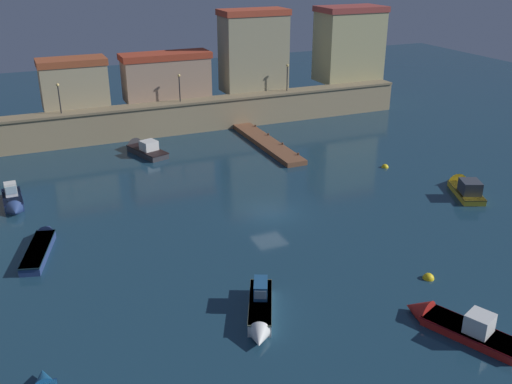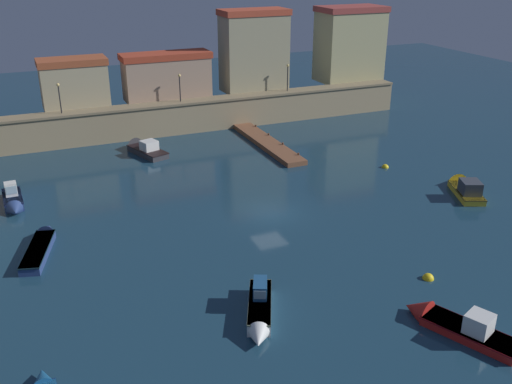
{
  "view_description": "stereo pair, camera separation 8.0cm",
  "coord_description": "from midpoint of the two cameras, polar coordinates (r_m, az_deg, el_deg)",
  "views": [
    {
      "loc": [
        -17.48,
        -37.9,
        19.39
      ],
      "look_at": [
        0.0,
        2.75,
        0.75
      ],
      "focal_mm": 40.44,
      "sensor_mm": 36.0,
      "label": 1
    },
    {
      "loc": [
        -17.41,
        -37.93,
        19.39
      ],
      "look_at": [
        0.0,
        2.75,
        0.75
      ],
      "focal_mm": 40.44,
      "sensor_mm": 36.0,
      "label": 2
    }
  ],
  "objects": [
    {
      "name": "ground_plane",
      "position": [
        46.02,
        1.3,
        -2.08
      ],
      "size": [
        138.43,
        138.43,
        0.0
      ],
      "primitive_type": "plane",
      "color": "#19384C"
    },
    {
      "name": "quay_wall",
      "position": [
        66.77,
        -7.36,
        7.4
      ],
      "size": [
        55.63,
        2.36,
        3.6
      ],
      "color": "#9E8966",
      "rests_on": "ground"
    },
    {
      "name": "old_town_backdrop",
      "position": [
        70.56,
        -2.74,
        12.96
      ],
      "size": [
        55.27,
        5.12,
        9.61
      ],
      "color": "tan",
      "rests_on": "ground"
    },
    {
      "name": "pier_dock",
      "position": [
        62.04,
        1.06,
        4.87
      ],
      "size": [
        2.16,
        14.47,
        0.7
      ],
      "color": "brown",
      "rests_on": "ground"
    },
    {
      "name": "quay_lamp_0",
      "position": [
        63.66,
        -18.97,
        9.22
      ],
      "size": [
        0.32,
        0.32,
        3.15
      ],
      "color": "black",
      "rests_on": "quay_wall"
    },
    {
      "name": "quay_lamp_1",
      "position": [
        65.83,
        -7.63,
        10.63
      ],
      "size": [
        0.32,
        0.32,
        3.09
      ],
      "color": "black",
      "rests_on": "quay_wall"
    },
    {
      "name": "quay_lamp_2",
      "position": [
        70.53,
        3.08,
        11.68
      ],
      "size": [
        0.32,
        0.32,
        3.23
      ],
      "color": "black",
      "rests_on": "quay_wall"
    },
    {
      "name": "moored_boat_1",
      "position": [
        52.87,
        19.81,
        0.47
      ],
      "size": [
        3.97,
        6.07,
        2.21
      ],
      "rotation": [
        0.0,
        0.0,
        1.16
      ],
      "color": "gold",
      "rests_on": "ground"
    },
    {
      "name": "moored_boat_3",
      "position": [
        60.88,
        -11.24,
        4.27
      ],
      "size": [
        3.8,
        6.68,
        2.16
      ],
      "rotation": [
        0.0,
        0.0,
        1.89
      ],
      "color": "#333338",
      "rests_on": "ground"
    },
    {
      "name": "moored_boat_4",
      "position": [
        33.28,
        0.34,
        -11.67
      ],
      "size": [
        3.65,
        5.93,
        1.88
      ],
      "rotation": [
        0.0,
        0.0,
        -2.01
      ],
      "color": "white",
      "rests_on": "ground"
    },
    {
      "name": "moored_boat_5",
      "position": [
        50.89,
        -22.95,
        -0.83
      ],
      "size": [
        1.61,
        4.96,
        2.15
      ],
      "rotation": [
        0.0,
        0.0,
        -1.54
      ],
      "color": "navy",
      "rests_on": "ground"
    },
    {
      "name": "moored_boat_6",
      "position": [
        34.31,
        18.85,
        -12.15
      ],
      "size": [
        4.19,
        6.68,
        2.17
      ],
      "rotation": [
        0.0,
        0.0,
        1.98
      ],
      "color": "red",
      "rests_on": "ground"
    },
    {
      "name": "moored_boat_7",
      "position": [
        43.18,
        -20.52,
        -4.91
      ],
      "size": [
        3.13,
        7.01,
        1.27
      ],
      "rotation": [
        0.0,
        0.0,
        1.3
      ],
      "color": "navy",
      "rests_on": "ground"
    },
    {
      "name": "mooring_buoy_0",
      "position": [
        56.99,
        12.6,
        2.39
      ],
      "size": [
        0.67,
        0.67,
        0.67
      ],
      "primitive_type": "sphere",
      "color": "yellow",
      "rests_on": "ground"
    },
    {
      "name": "mooring_buoy_1",
      "position": [
        38.79,
        16.61,
        -8.21
      ],
      "size": [
        0.74,
        0.74,
        0.74
      ],
      "primitive_type": "sphere",
      "color": "yellow",
      "rests_on": "ground"
    }
  ]
}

